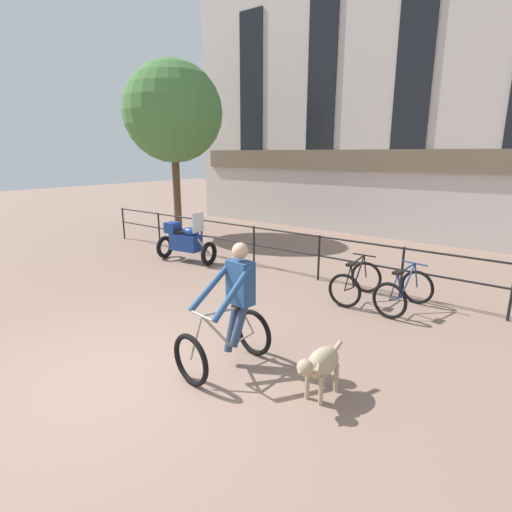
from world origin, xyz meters
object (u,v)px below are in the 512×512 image
object	(u,v)px
cyclist_with_bike	(231,313)
parked_bicycle_near_lamp	(356,282)
parked_motorcycle	(185,241)
parked_bicycle_mid_left	(404,292)
dog	(321,364)

from	to	relation	value
cyclist_with_bike	parked_bicycle_near_lamp	bearing A→B (deg)	92.63
parked_motorcycle	cyclist_with_bike	bearing A→B (deg)	-134.57
parked_motorcycle	parked_bicycle_mid_left	xyz separation A→B (m)	(5.76, 0.08, -0.20)
cyclist_with_bike	parked_motorcycle	xyz separation A→B (m)	(-4.56, 3.33, -0.20)
cyclist_with_bike	parked_bicycle_near_lamp	distance (m)	3.45
dog	parked_bicycle_near_lamp	distance (m)	3.50
parked_bicycle_near_lamp	cyclist_with_bike	bearing A→B (deg)	84.53
parked_motorcycle	parked_bicycle_near_lamp	world-z (taller)	parked_motorcycle
dog	parked_bicycle_mid_left	distance (m)	3.34
parked_motorcycle	parked_bicycle_near_lamp	xyz separation A→B (m)	(4.82, 0.08, -0.20)
cyclist_with_bike	parked_bicycle_mid_left	distance (m)	3.64
parked_motorcycle	parked_bicycle_mid_left	bearing A→B (deg)	-97.60
parked_bicycle_near_lamp	parked_bicycle_mid_left	bearing A→B (deg)	179.00
parked_motorcycle	parked_bicycle_near_lamp	distance (m)	4.83
cyclist_with_bike	dog	world-z (taller)	cyclist_with_bike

